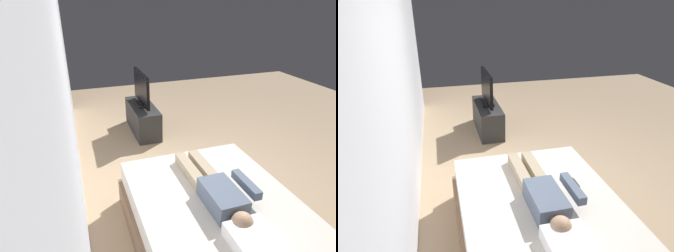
# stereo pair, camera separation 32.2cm
# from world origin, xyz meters

# --- Properties ---
(ground_plane) EXTENTS (10.00, 10.00, 0.00)m
(ground_plane) POSITION_xyz_m (0.00, 0.00, 0.00)
(ground_plane) COLOR tan
(back_wall) EXTENTS (6.40, 0.10, 2.80)m
(back_wall) POSITION_xyz_m (0.40, 1.59, 1.40)
(back_wall) COLOR silver
(back_wall) RESTS_ON ground
(bed) EXTENTS (1.92, 1.54, 0.54)m
(bed) POSITION_xyz_m (-0.78, 0.36, 0.26)
(bed) COLOR brown
(bed) RESTS_ON ground
(pillow) EXTENTS (0.48, 0.34, 0.12)m
(pillow) POSITION_xyz_m (-1.42, 0.36, 0.60)
(pillow) COLOR white
(pillow) RESTS_ON bed
(person) EXTENTS (1.26, 0.46, 0.18)m
(person) POSITION_xyz_m (-0.75, 0.35, 0.62)
(person) COLOR slate
(person) RESTS_ON bed
(remote) EXTENTS (0.15, 0.04, 0.02)m
(remote) POSITION_xyz_m (-0.60, -0.05, 0.55)
(remote) COLOR black
(remote) RESTS_ON bed
(tv_stand) EXTENTS (1.10, 0.40, 0.50)m
(tv_stand) POSITION_xyz_m (2.00, 0.37, 0.25)
(tv_stand) COLOR #2D2D2D
(tv_stand) RESTS_ON ground
(tv) EXTENTS (0.88, 0.20, 0.59)m
(tv) POSITION_xyz_m (2.00, 0.37, 0.78)
(tv) COLOR black
(tv) RESTS_ON tv_stand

